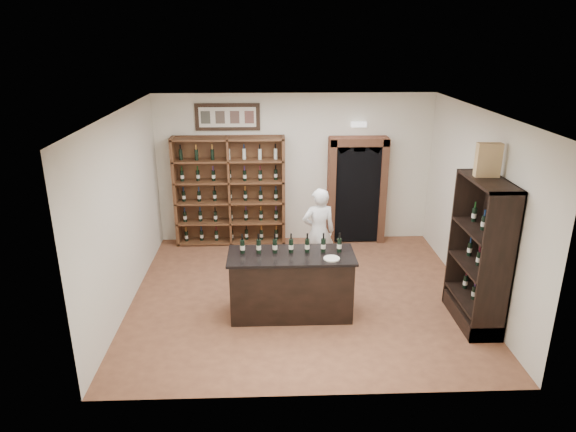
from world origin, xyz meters
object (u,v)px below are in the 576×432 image
object	(u,v)px
side_cabinet	(479,275)
wine_crate	(488,160)
shopkeeper	(319,232)
wine_shelf	(230,191)
tasting_counter	(291,285)
counter_bottle_0	(242,246)

from	to	relation	value
side_cabinet	wine_crate	size ratio (longest dim) A/B	4.66
shopkeeper	side_cabinet	bearing A→B (deg)	134.37
wine_shelf	tasting_counter	world-z (taller)	wine_shelf
wine_shelf	side_cabinet	world-z (taller)	same
side_cabinet	shopkeeper	size ratio (longest dim) A/B	1.38
wine_shelf	tasting_counter	bearing A→B (deg)	-69.44
shopkeeper	tasting_counter	bearing A→B (deg)	60.82
counter_bottle_0	wine_crate	xyz separation A→B (m)	(3.42, -0.23, 1.33)
counter_bottle_0	shopkeeper	size ratio (longest dim) A/B	0.19
wine_crate	counter_bottle_0	bearing A→B (deg)	179.75
side_cabinet	wine_crate	bearing A→B (deg)	99.67
tasting_counter	shopkeeper	size ratio (longest dim) A/B	1.18
counter_bottle_0	side_cabinet	distance (m)	3.48
wine_shelf	tasting_counter	distance (m)	3.19
tasting_counter	counter_bottle_0	distance (m)	0.95
wine_shelf	counter_bottle_0	distance (m)	2.88
tasting_counter	side_cabinet	distance (m)	2.75
tasting_counter	side_cabinet	world-z (taller)	side_cabinet
wine_shelf	tasting_counter	size ratio (longest dim) A/B	1.17
wine_shelf	wine_crate	world-z (taller)	wine_crate
wine_crate	wine_shelf	bearing A→B (deg)	144.45
counter_bottle_0	tasting_counter	bearing A→B (deg)	-5.83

